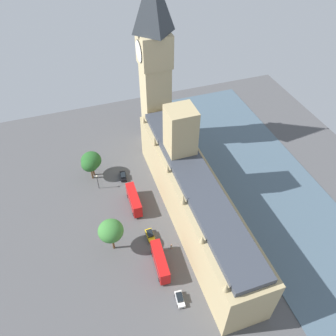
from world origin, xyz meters
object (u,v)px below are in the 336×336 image
Objects in this scene: pedestrian_opposite_hall at (171,246)px; street_lamp_midblock at (97,179)px; clock_tower at (155,64)px; car_white_leading at (180,299)px; parliament_building at (192,194)px; double_decker_bus_corner at (160,261)px; plane_tree_under_trees at (111,231)px; car_yellow_cab_far_end at (150,235)px; car_black_by_river_gate at (123,176)px; plane_tree_kerbside at (90,164)px; plane_tree_near_tower at (91,161)px; double_decker_bus_trailing at (134,200)px.

pedestrian_opposite_hall is 0.28× the size of street_lamp_midblock.
clock_tower reaches higher than car_white_leading.
parliament_building is 30.59m from street_lamp_midblock.
double_decker_bus_corner is at bearing 72.53° from pedestrian_opposite_hall.
pedestrian_opposite_hall is at bearing 161.37° from plane_tree_under_trees.
car_yellow_cab_far_end is 2.71× the size of pedestrian_opposite_hall.
car_black_by_river_gate is 0.52× the size of plane_tree_kerbside.
plane_tree_under_trees is at bearing 89.67° from street_lamp_midblock.
plane_tree_kerbside is (24.47, -24.22, -2.89)m from parliament_building.
plane_tree_near_tower is (24.79, 10.54, -23.37)m from clock_tower.
street_lamp_midblock is at bearing 34.90° from clock_tower.
double_decker_bus_trailing is at bearing -30.72° from parliament_building.
clock_tower is at bearing -156.96° from plane_tree_near_tower.
pedestrian_opposite_hall is 31.44m from street_lamp_midblock.
double_decker_bus_trailing is 13.66m from street_lamp_midblock.
plane_tree_near_tower is at bearing -86.10° from street_lamp_midblock.
double_decker_bus_corner is 6.64m from pedestrian_opposite_hall.
parliament_building is at bearing -132.57° from double_decker_bus_corner.
car_yellow_cab_far_end is 0.75× the size of street_lamp_midblock.
parliament_building is at bearing -165.26° from car_yellow_cab_far_end.
clock_tower is (-0.98, -36.06, 20.63)m from parliament_building.
plane_tree_near_tower reaches higher than street_lamp_midblock.
double_decker_bus_trailing is 6.77× the size of pedestrian_opposite_hall.
car_black_by_river_gate is 9.01m from street_lamp_midblock.
pedestrian_opposite_hall is at bearing -132.25° from double_decker_bus_corner.
double_decker_bus_trailing reaches higher than car_yellow_cab_far_end.
double_decker_bus_trailing is at bearing 118.66° from plane_tree_near_tower.
car_black_by_river_gate is 0.79× the size of street_lamp_midblock.
plane_tree_kerbside is at bearing 167.51° from car_black_by_river_gate.
parliament_building reaches higher than plane_tree_under_trees.
plane_tree_under_trees is at bearing 55.41° from double_decker_bus_trailing.
plane_tree_near_tower reaches higher than double_decker_bus_corner.
pedestrian_opposite_hall is (-4.33, 5.15, -0.19)m from car_yellow_cab_far_end.
clock_tower is 54.24m from pedestrian_opposite_hall.
car_yellow_cab_far_end is 19.45m from car_white_leading.
plane_tree_kerbside is at bearing -68.33° from car_yellow_cab_far_end.
clock_tower is 41.51m from double_decker_bus_trailing.
car_black_by_river_gate is at bearing -50.30° from pedestrian_opposite_hall.
plane_tree_kerbside is at bearing 63.33° from plane_tree_near_tower.
pedestrian_opposite_hall is (9.99, 44.76, -28.96)m from clock_tower.
parliament_building is at bearing -107.96° from pedestrian_opposite_hall.
plane_tree_kerbside is at bearing -77.96° from street_lamp_midblock.
plane_tree_kerbside reaches higher than double_decker_bus_trailing.
car_white_leading is at bearing 102.88° from double_decker_bus_corner.
double_decker_bus_trailing is (-0.52, 12.31, 1.75)m from car_black_by_river_gate.
clock_tower reaches higher than car_black_by_river_gate.
parliament_building reaches higher than street_lamp_midblock.
car_black_by_river_gate is 1.06× the size of car_white_leading.
car_yellow_cab_far_end reaches higher than pedestrian_opposite_hall.
double_decker_bus_corner is at bearing 106.30° from plane_tree_kerbside.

